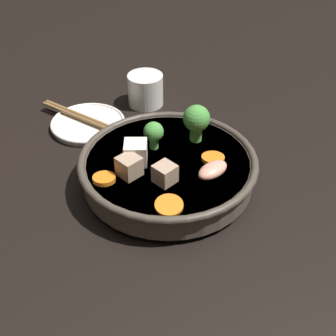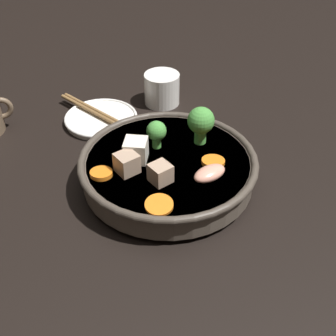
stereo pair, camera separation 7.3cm
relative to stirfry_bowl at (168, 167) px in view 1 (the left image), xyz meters
name	(u,v)px [view 1 (the left image)]	position (x,y,z in m)	size (l,w,h in m)	color
ground_plane	(168,184)	(0.00, 0.00, -0.04)	(3.00, 3.00, 0.00)	black
stirfry_bowl	(168,167)	(0.00, 0.00, 0.00)	(0.28, 0.28, 0.11)	#51473D
side_saucer	(88,124)	(-0.08, 0.21, -0.03)	(0.14, 0.14, 0.01)	white
tea_cup	(146,89)	(0.05, 0.26, 0.00)	(0.07, 0.07, 0.06)	white
chopsticks_pair	(87,119)	(-0.08, 0.21, -0.02)	(0.14, 0.19, 0.01)	olive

